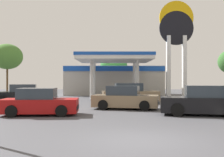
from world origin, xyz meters
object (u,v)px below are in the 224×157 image
(car_1, at_px, (129,94))
(car_2, at_px, (38,103))
(car_6, at_px, (124,98))
(tree_1, at_px, (113,66))
(car_3, at_px, (21,94))
(station_pole_sign, at_px, (175,37))
(tree_0, at_px, (6,57))
(car_4, at_px, (202,102))

(car_1, distance_m, car_2, 9.47)
(car_2, bearing_deg, car_6, 32.44)
(car_6, distance_m, tree_1, 22.59)
(car_1, xyz_separation_m, car_3, (-9.10, 0.28, -0.05))
(station_pole_sign, bearing_deg, car_6, -118.70)
(car_3, xyz_separation_m, tree_1, (7.88, 17.41, 3.28))
(station_pole_sign, relative_size, tree_0, 1.39)
(station_pole_sign, distance_m, tree_0, 26.47)
(tree_0, bearing_deg, car_4, -51.73)
(car_6, bearing_deg, tree_1, 91.54)
(car_1, xyz_separation_m, car_2, (-5.46, -7.73, -0.08))
(car_1, distance_m, car_3, 9.11)
(car_2, height_order, tree_0, tree_0)
(car_3, distance_m, car_6, 9.81)
(station_pole_sign, bearing_deg, car_2, -127.64)
(car_4, bearing_deg, car_3, 147.64)
(car_2, bearing_deg, car_1, 54.75)
(car_1, relative_size, car_4, 1.00)
(tree_1, bearing_deg, car_6, -88.46)
(car_4, height_order, tree_1, tree_1)
(car_1, relative_size, car_2, 1.14)
(car_6, relative_size, tree_0, 0.61)
(car_1, relative_size, tree_0, 0.64)
(car_6, bearing_deg, car_3, 149.81)
(car_4, bearing_deg, tree_1, 100.59)
(station_pole_sign, height_order, car_2, station_pole_sign)
(car_4, bearing_deg, car_2, -179.95)
(car_4, bearing_deg, car_6, 143.51)
(car_3, height_order, tree_1, tree_1)
(station_pole_sign, relative_size, car_3, 2.26)
(car_3, xyz_separation_m, car_6, (8.48, -4.93, -0.01))
(car_1, bearing_deg, tree_1, 93.96)
(car_1, xyz_separation_m, car_4, (3.53, -7.72, -0.01))
(car_3, distance_m, tree_0, 21.34)
(station_pole_sign, relative_size, car_2, 2.47)
(car_6, bearing_deg, car_2, -147.56)
(station_pole_sign, xyz_separation_m, car_3, (-14.51, -6.09, -5.77))
(station_pole_sign, height_order, car_3, station_pole_sign)
(car_4, height_order, car_6, car_4)
(car_3, height_order, car_6, car_3)
(car_2, xyz_separation_m, car_4, (8.99, 0.01, 0.07))
(car_2, height_order, car_4, car_4)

